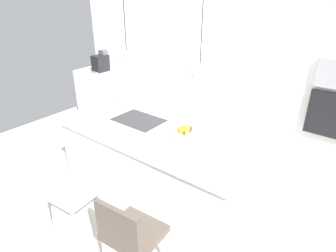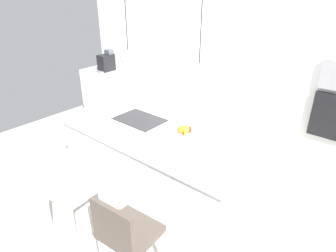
# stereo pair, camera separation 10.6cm
# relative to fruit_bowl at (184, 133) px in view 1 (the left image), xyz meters

# --- Properties ---
(floor) EXTENTS (6.60, 6.60, 0.00)m
(floor) POSITION_rel_fruit_bowl_xyz_m (-0.33, 0.03, -0.99)
(floor) COLOR #BCB7AD
(floor) RESTS_ON ground
(back_wall) EXTENTS (6.00, 0.10, 2.60)m
(back_wall) POSITION_rel_fruit_bowl_xyz_m (-0.33, 1.68, 0.31)
(back_wall) COLOR white
(back_wall) RESTS_ON ground
(kitchen_island) EXTENTS (2.24, 1.12, 0.94)m
(kitchen_island) POSITION_rel_fruit_bowl_xyz_m (-0.33, 0.03, -0.52)
(kitchen_island) COLOR white
(kitchen_island) RESTS_ON ground
(sink_basin) EXTENTS (0.56, 0.40, 0.02)m
(sink_basin) POSITION_rel_fruit_bowl_xyz_m (-0.66, 0.03, -0.05)
(sink_basin) COLOR #2D2D30
(sink_basin) RESTS_ON kitchen_island
(faucet) EXTENTS (0.02, 0.17, 0.22)m
(faucet) POSITION_rel_fruit_bowl_xyz_m (-0.66, 0.24, 0.09)
(faucet) COLOR silver
(faucet) RESTS_ON kitchen_island
(fruit_bowl) EXTENTS (0.26, 0.26, 0.15)m
(fruit_bowl) POSITION_rel_fruit_bowl_xyz_m (0.00, 0.00, 0.00)
(fruit_bowl) COLOR beige
(fruit_bowl) RESTS_ON kitchen_island
(side_counter) EXTENTS (1.10, 0.60, 0.88)m
(side_counter) POSITION_rel_fruit_bowl_xyz_m (-2.73, 1.31, -0.55)
(side_counter) COLOR white
(side_counter) RESTS_ON ground
(coffee_machine) EXTENTS (0.20, 0.35, 0.38)m
(coffee_machine) POSITION_rel_fruit_bowl_xyz_m (-2.81, 1.31, 0.05)
(coffee_machine) COLOR black
(coffee_machine) RESTS_ON side_counter
(oven) EXTENTS (0.56, 0.08, 0.56)m
(oven) POSITION_rel_fruit_bowl_xyz_m (1.07, 1.61, -0.07)
(oven) COLOR black
(oven) RESTS_ON back_wall
(chair_near) EXTENTS (0.51, 0.47, 0.94)m
(chair_near) POSITION_rel_fruit_bowl_xyz_m (-0.73, -0.98, -0.46)
(chair_near) COLOR white
(chair_near) RESTS_ON ground
(chair_middle) EXTENTS (0.49, 0.45, 0.84)m
(chair_middle) POSITION_rel_fruit_bowl_xyz_m (0.14, -0.97, -0.50)
(chair_middle) COLOR brown
(chair_middle) RESTS_ON ground
(pendant_light_left) EXTENTS (0.17, 0.17, 0.77)m
(pendant_light_left) POSITION_rel_fruit_bowl_xyz_m (-0.79, 0.03, 0.65)
(pendant_light_left) COLOR silver
(pendant_light_right) EXTENTS (0.17, 0.17, 0.77)m
(pendant_light_right) POSITION_rel_fruit_bowl_xyz_m (0.13, 0.03, 0.65)
(pendant_light_right) COLOR silver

